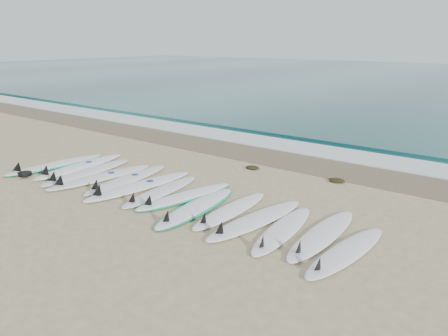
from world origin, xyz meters
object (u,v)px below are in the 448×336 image
Objects in this scene: surfboard_7 at (184,196)px; leash_coil at (25,174)px; surfboard_0 at (55,165)px; surfboard_13 at (345,252)px.

surfboard_7 reaches higher than leash_coil.
leash_coil is (0.17, -0.91, -0.00)m from surfboard_0.
surfboard_13 is at bearing 4.57° from surfboard_7.
surfboard_0 is 4.31m from surfboard_7.
leash_coil is (-7.79, -0.89, -0.00)m from surfboard_13.
surfboard_0 is at bearing -166.23° from surfboard_7.
surfboard_0 is 1.18× the size of surfboard_13.
surfboard_0 is at bearing -175.10° from surfboard_13.
surfboard_7 is at bearing 7.90° from surfboard_0.
surfboard_0 is at bearing 100.83° from leash_coil.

